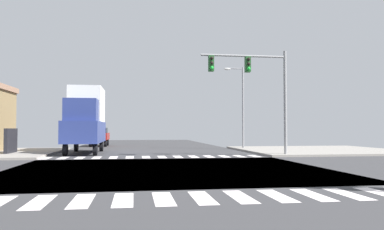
{
  "coord_description": "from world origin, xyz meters",
  "views": [
    {
      "loc": [
        -1.49,
        -17.18,
        1.77
      ],
      "look_at": [
        1.8,
        4.89,
        2.57
      ],
      "focal_mm": 36.34,
      "sensor_mm": 36.0,
      "label": 1
    }
  ],
  "objects_px": {
    "traffic_signal_mast": "(254,78)",
    "sedan_crossing_1": "(99,135)",
    "box_truck_leading_2": "(86,118)",
    "street_lamp": "(240,99)"
  },
  "relations": [
    {
      "from": "street_lamp",
      "to": "sedan_crossing_1",
      "type": "xyz_separation_m",
      "value": [
        -12.55,
        8.06,
        -3.19
      ]
    },
    {
      "from": "street_lamp",
      "to": "traffic_signal_mast",
      "type": "bearing_deg",
      "value": -99.47
    },
    {
      "from": "sedan_crossing_1",
      "to": "street_lamp",
      "type": "bearing_deg",
      "value": 147.29
    },
    {
      "from": "street_lamp",
      "to": "sedan_crossing_1",
      "type": "bearing_deg",
      "value": 147.29
    },
    {
      "from": "traffic_signal_mast",
      "to": "street_lamp",
      "type": "height_order",
      "value": "street_lamp"
    },
    {
      "from": "sedan_crossing_1",
      "to": "box_truck_leading_2",
      "type": "xyz_separation_m",
      "value": [
        -0.0,
        -11.39,
        1.45
      ]
    },
    {
      "from": "traffic_signal_mast",
      "to": "sedan_crossing_1",
      "type": "distance_m",
      "value": 20.21
    },
    {
      "from": "traffic_signal_mast",
      "to": "street_lamp",
      "type": "distance_m",
      "value": 8.47
    },
    {
      "from": "sedan_crossing_1",
      "to": "box_truck_leading_2",
      "type": "bearing_deg",
      "value": 90.0
    },
    {
      "from": "traffic_signal_mast",
      "to": "box_truck_leading_2",
      "type": "xyz_separation_m",
      "value": [
        -11.16,
        5.0,
        -2.48
      ]
    }
  ]
}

